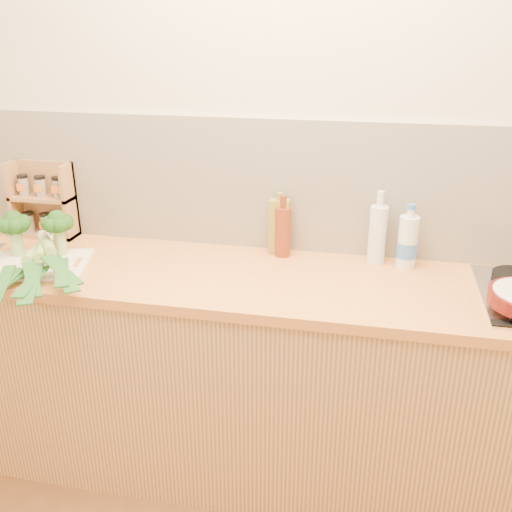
% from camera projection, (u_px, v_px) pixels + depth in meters
% --- Properties ---
extents(room_shell, '(3.50, 3.50, 3.50)m').
position_uv_depth(room_shell, '(288.00, 187.00, 2.30)').
color(room_shell, beige).
rests_on(room_shell, ground).
extents(counter, '(3.20, 0.62, 0.90)m').
position_uv_depth(counter, '(274.00, 378.00, 2.31)').
color(counter, tan).
rests_on(counter, ground).
extents(chopping_board, '(0.47, 0.39, 0.01)m').
position_uv_depth(chopping_board, '(35.00, 265.00, 2.23)').
color(chopping_board, beige).
rests_on(chopping_board, counter).
extents(broccoli_left, '(0.13, 0.13, 0.19)m').
position_uv_depth(broccoli_left, '(14.00, 225.00, 2.26)').
color(broccoli_left, '#8FB167').
rests_on(broccoli_left, chopping_board).
extents(broccoli_right, '(0.13, 0.13, 0.18)m').
position_uv_depth(broccoli_right, '(58.00, 224.00, 2.27)').
color(broccoli_right, '#8FB167').
rests_on(broccoli_right, chopping_board).
extents(leek_front, '(0.19, 0.68, 0.04)m').
position_uv_depth(leek_front, '(27.00, 260.00, 2.20)').
color(leek_front, white).
rests_on(leek_front, chopping_board).
extents(leek_mid, '(0.31, 0.59, 0.04)m').
position_uv_depth(leek_mid, '(38.00, 260.00, 2.16)').
color(leek_mid, white).
rests_on(leek_mid, chopping_board).
extents(leek_back, '(0.43, 0.51, 0.04)m').
position_uv_depth(leek_back, '(52.00, 254.00, 2.16)').
color(leek_back, white).
rests_on(leek_back, chopping_board).
extents(spice_rack, '(0.28, 0.11, 0.33)m').
position_uv_depth(spice_rack, '(45.00, 204.00, 2.51)').
color(spice_rack, '#A67847').
rests_on(spice_rack, counter).
extents(oil_tin, '(0.08, 0.05, 0.26)m').
position_uv_depth(oil_tin, '(279.00, 227.00, 2.31)').
color(oil_tin, olive).
rests_on(oil_tin, counter).
extents(glass_bottle, '(0.07, 0.07, 0.29)m').
position_uv_depth(glass_bottle, '(378.00, 233.00, 2.23)').
color(glass_bottle, silver).
rests_on(glass_bottle, counter).
extents(amber_bottle, '(0.06, 0.06, 0.25)m').
position_uv_depth(amber_bottle, '(283.00, 231.00, 2.30)').
color(amber_bottle, maroon).
rests_on(amber_bottle, counter).
extents(water_bottle, '(0.08, 0.08, 0.23)m').
position_uv_depth(water_bottle, '(407.00, 243.00, 2.19)').
color(water_bottle, silver).
rests_on(water_bottle, counter).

